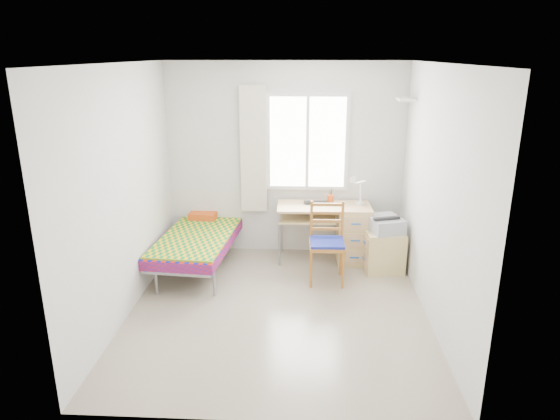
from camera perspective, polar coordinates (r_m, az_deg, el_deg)
The scene contains 17 objects.
floor at distance 5.59m, azimuth -0.24°, elevation -11.28°, with size 3.50×3.50×0.00m, color #BCAD93.
ceiling at distance 4.89m, azimuth -0.28°, elevation 16.45°, with size 3.50×3.50×0.00m, color white.
wall_back at distance 6.79m, azimuth 0.58°, elevation 5.70°, with size 3.20×3.20×0.00m, color silver.
wall_left at distance 5.42m, azimuth -17.42°, elevation 1.82°, with size 3.50×3.50×0.00m, color silver.
wall_right at distance 5.25m, azimuth 17.46°, elevation 1.33°, with size 3.50×3.50×0.00m, color silver.
window at distance 6.71m, azimuth 3.16°, elevation 7.71°, with size 1.10×0.04×1.30m.
curtain at distance 6.72m, azimuth -3.05°, elevation 6.86°, with size 0.35×0.05×1.70m, color beige.
floating_shelf at distance 6.42m, azimuth 14.17°, elevation 12.18°, with size 0.20×0.32×0.03m, color white.
bed at distance 6.62m, azimuth -9.15°, elevation -3.05°, with size 1.02×1.91×0.80m.
desk at distance 6.73m, azimuth 7.77°, elevation -2.38°, with size 1.24×0.59×0.77m.
chair at distance 6.08m, azimuth 5.45°, elevation -3.19°, with size 0.43×0.43×0.98m.
cabinet at distance 6.56m, azimuth 11.73°, elevation -4.59°, with size 0.53×0.47×0.53m.
printer at distance 6.45m, azimuth 11.89°, elevation -1.55°, with size 0.50×0.54×0.19m.
laptop at distance 6.62m, azimuth 4.18°, elevation 0.72°, with size 0.33×0.21×0.03m, color black.
pen_cup at distance 6.71m, azimuth 5.80°, elevation 1.27°, with size 0.09×0.09×0.11m, color #E15519.
task_lamp at distance 6.50m, azimuth 8.79°, elevation 2.58°, with size 0.23×0.33×0.43m.
book at distance 6.65m, azimuth 2.88°, elevation -0.91°, with size 0.16×0.21×0.02m, color gray.
Camera 1 is at (0.28, -4.89, 2.69)m, focal length 32.00 mm.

